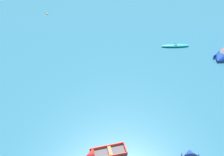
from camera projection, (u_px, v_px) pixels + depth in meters
name	position (u px, v px, depth m)	size (l,w,h in m)	color
kayak_turquoise_outer_left	(175.00, 46.00, 33.07)	(3.27, 0.65, 0.31)	teal
rowboat_red_outer_right	(97.00, 154.00, 21.58)	(3.20, 1.42, 0.92)	#4C4C51
rowboat_blue_back_row_center	(224.00, 55.00, 31.32)	(3.67, 3.50, 1.28)	#4C4C51
mooring_buoy_far_field	(47.00, 14.00, 39.45)	(0.31, 0.31, 0.31)	orange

